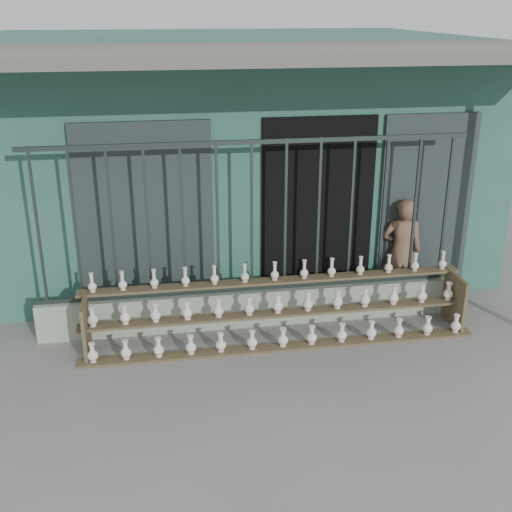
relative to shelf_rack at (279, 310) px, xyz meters
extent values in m
plane|color=slate|center=(-0.24, -0.88, -0.36)|extent=(60.00, 60.00, 0.00)
cube|color=#2C5D4F|center=(-0.24, 3.42, 1.24)|extent=(7.00, 5.00, 3.20)
cube|color=black|center=(0.66, 0.94, 0.84)|extent=(1.40, 0.12, 2.40)
cube|color=#202A2A|center=(-1.44, 0.90, 0.84)|extent=(1.60, 0.08, 2.40)
cube|color=#202A2A|center=(2.06, 0.90, 0.84)|extent=(1.20, 0.08, 2.40)
cube|color=#59544C|center=(-0.24, 0.32, 2.79)|extent=(7.40, 2.00, 0.12)
cube|color=#95A78F|center=(-0.24, 0.42, -0.14)|extent=(5.00, 0.20, 0.45)
cube|color=#283330|center=(-2.59, 0.42, 0.99)|extent=(0.03, 0.03, 1.80)
cube|color=#283330|center=(-2.20, 0.42, 0.99)|extent=(0.03, 0.03, 1.80)
cube|color=#283330|center=(-1.81, 0.42, 0.99)|extent=(0.03, 0.03, 1.80)
cube|color=#283330|center=(-1.42, 0.42, 0.99)|extent=(0.03, 0.03, 1.80)
cube|color=#283330|center=(-1.03, 0.42, 0.99)|extent=(0.03, 0.03, 1.80)
cube|color=#283330|center=(-0.63, 0.42, 0.99)|extent=(0.03, 0.03, 1.80)
cube|color=#283330|center=(-0.24, 0.42, 0.99)|extent=(0.03, 0.03, 1.80)
cube|color=#283330|center=(0.15, 0.42, 0.99)|extent=(0.03, 0.03, 1.80)
cube|color=#283330|center=(0.54, 0.42, 0.99)|extent=(0.03, 0.03, 1.80)
cube|color=#283330|center=(0.93, 0.42, 0.99)|extent=(0.03, 0.03, 1.80)
cube|color=#283330|center=(1.32, 0.42, 0.99)|extent=(0.03, 0.03, 1.80)
cube|color=#283330|center=(1.72, 0.42, 0.99)|extent=(0.03, 0.03, 1.80)
cube|color=#283330|center=(2.11, 0.42, 0.99)|extent=(0.03, 0.03, 1.80)
cube|color=#283330|center=(-0.24, 0.42, 1.86)|extent=(5.00, 0.04, 0.05)
cube|color=#283330|center=(-0.24, 0.42, 0.11)|extent=(5.00, 0.04, 0.05)
cube|color=brown|center=(0.00, -0.23, -0.35)|extent=(4.50, 0.18, 0.03)
cube|color=brown|center=(0.00, 0.02, -0.05)|extent=(4.50, 0.18, 0.03)
cube|color=brown|center=(0.00, 0.27, 0.25)|extent=(4.50, 0.18, 0.03)
cube|color=brown|center=(-2.15, 0.02, -0.04)|extent=(0.04, 0.55, 0.64)
cube|color=brown|center=(2.15, 0.02, -0.04)|extent=(0.04, 0.55, 0.64)
imported|color=brown|center=(1.73, 0.74, 0.33)|extent=(0.57, 0.44, 1.39)
camera|label=1|loc=(-1.32, -6.45, 3.26)|focal=45.00mm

